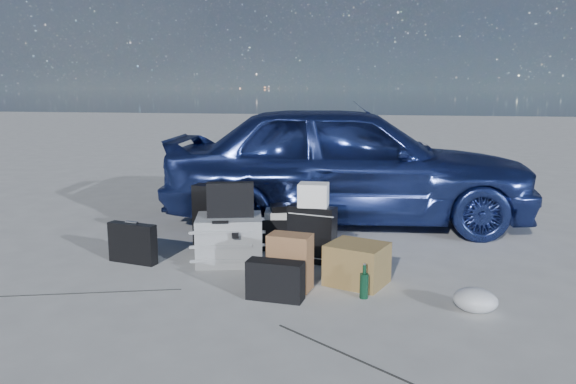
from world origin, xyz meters
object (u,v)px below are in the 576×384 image
Objects in this scene: suitcase_right at (312,234)px; duffel_bag at (286,232)px; car at (348,163)px; pelican_case at (229,239)px; briefcase at (133,243)px; green_bottle at (364,281)px; suitcase_left at (218,217)px; cardboard_box at (357,264)px.

duffel_bag is (-0.34, 0.45, -0.11)m from suitcase_right.
car is 6.85× the size of duffel_bag.
pelican_case is at bearing -148.08° from duffel_bag.
briefcase reaches higher than green_bottle.
car is 2.66m from briefcase.
suitcase_left is 1.03× the size of duffel_bag.
green_bottle is at bearing -27.49° from suitcase_left.
suitcase_right reaches higher than duffel_bag.
suitcase_right is at bearing 166.64° from car.
cardboard_box is 1.69× the size of green_bottle.
cardboard_box is at bearing 104.04° from green_bottle.
car is 2.01m from pelican_case.
green_bottle is (1.26, -0.67, -0.08)m from pelican_case.
briefcase is at bearing 175.54° from cardboard_box.
duffel_bag is 2.32× the size of green_bottle.
briefcase is (-1.75, -1.93, -0.53)m from car.
suitcase_left reaches higher than suitcase_right.
car is at bearing 97.19° from suitcase_right.
duffel_bag is at bearing 41.07° from pelican_case.
car is 2.50m from green_bottle.
suitcase_right reaches higher than cardboard_box.
suitcase_left is (-0.24, 0.42, 0.10)m from pelican_case.
car is 15.89× the size of green_bottle.
suitcase_right is at bearing 122.78° from green_bottle.
duffel_bag is at bearing 139.72° from suitcase_right.
car is at bearing 97.78° from cardboard_box.
briefcase reaches higher than cardboard_box.
car is at bearing 59.06° from briefcase.
cardboard_box is at bearing -179.69° from car.
pelican_case is 1.25× the size of briefcase.
suitcase_left is 2.40× the size of green_bottle.
car reaches higher than suitcase_right.
green_bottle is (0.36, -2.40, -0.58)m from car.
suitcase_left reaches higher than briefcase.
green_bottle is at bearing -75.96° from cardboard_box.
suitcase_left is 1.42× the size of cardboard_box.
cardboard_box is (0.78, -0.96, 0.01)m from duffel_bag.
pelican_case is at bearing 163.23° from cardboard_box.
suitcase_left is 1.02m from suitcase_right.
car is 6.62× the size of suitcase_left.
pelican_case reaches higher than green_bottle.
pelican_case is 2.23× the size of green_bottle.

